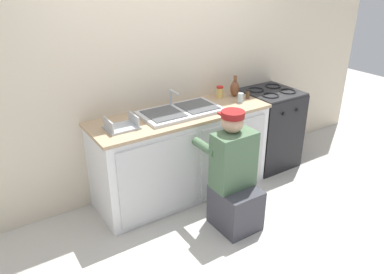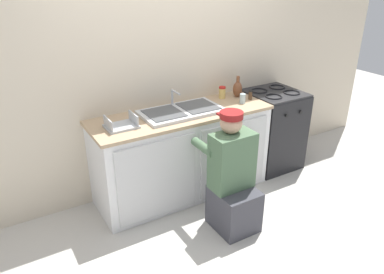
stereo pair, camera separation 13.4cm
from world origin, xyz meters
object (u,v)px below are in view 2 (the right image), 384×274
Objects in this scene: plumber_person at (232,182)px; stove_range at (272,129)px; vase_decorative at (237,89)px; sink_double_basin at (181,111)px; condiment_jar at (222,92)px; dish_rack_tray at (121,125)px; spice_bottle_pepper at (250,95)px; water_glass at (243,98)px.

stove_range is at bearing 33.13° from plumber_person.
sink_double_basin is at bearing -171.50° from vase_decorative.
vase_decorative reaches higher than condiment_jar.
dish_rack_tray is at bearing -176.31° from sink_double_basin.
sink_double_basin is 0.62m from condiment_jar.
vase_decorative is at bearing 165.45° from stove_range.
dish_rack_tray is (-0.63, -0.04, 0.01)m from sink_double_basin.
vase_decorative is at bearing 6.33° from dish_rack_tray.
plumber_person is 1.11m from spice_bottle_pepper.
water_glass is 0.26m from condiment_jar.
condiment_jar is (0.48, 0.88, 0.50)m from plumber_person.
vase_decorative is at bearing 114.63° from spice_bottle_pepper.
sink_double_basin is 2.86× the size of dish_rack_tray.
plumber_person reaches higher than stove_range.
sink_double_basin reaches higher than water_glass.
vase_decorative is (1.39, 0.15, 0.07)m from dish_rack_tray.
water_glass is at bearing -160.63° from spice_bottle_pepper.
condiment_jar reaches higher than dish_rack_tray.
sink_double_basin is at bearing 178.00° from spice_bottle_pepper.
spice_bottle_pepper is at bearing 0.47° from dish_rack_tray.
vase_decorative reaches higher than sink_double_basin.
sink_double_basin is at bearing 173.46° from water_glass.
water_glass is (-0.52, -0.08, 0.49)m from stove_range.
dish_rack_tray is 1.22× the size of vase_decorative.
stove_range is 0.81m from condiment_jar.
plumber_person is 10.52× the size of spice_bottle_pepper.
plumber_person is 11.04× the size of water_glass.
condiment_jar is 0.18m from vase_decorative.
vase_decorative is at bearing 68.42° from water_glass.
stove_range is at bearing 8.31° from water_glass.
spice_bottle_pepper is (0.07, -0.14, -0.04)m from vase_decorative.
stove_range is 7.23× the size of condiment_jar.
condiment_jar is (1.22, 0.20, 0.04)m from dish_rack_tray.
condiment_jar is (0.59, 0.16, 0.05)m from sink_double_basin.
condiment_jar is 1.22× the size of spice_bottle_pepper.
stove_range is at bearing -14.55° from vase_decorative.
dish_rack_tray is 2.19× the size of condiment_jar.
plumber_person reaches higher than dish_rack_tray.
plumber_person is at bearing -146.87° from stove_range.
stove_range is 8.81× the size of spice_bottle_pepper.
plumber_person is at bearing -81.04° from sink_double_basin.
water_glass is at bearing -6.54° from sink_double_basin.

